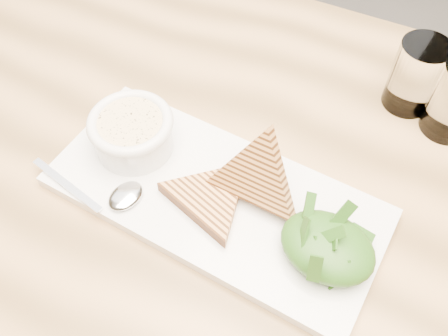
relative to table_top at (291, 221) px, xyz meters
The scene contains 14 objects.
floor 0.76m from the table_top, behind, with size 6.00×6.00×0.00m, color #605C59.
table_top is the anchor object (origin of this frame).
table_leg_bl 0.81m from the table_top, 147.42° to the left, with size 0.06×0.06×0.72m, color #B1834E.
platter 0.11m from the table_top, 157.52° to the right, with size 0.43×0.19×0.02m, color white.
soup_bowl 0.24m from the table_top, behind, with size 0.11×0.11×0.04m, color white.
soup 0.25m from the table_top, behind, with size 0.09×0.09×0.01m, color beige.
bowl_rim 0.25m from the table_top, behind, with size 0.11×0.11×0.01m, color white.
sandwich_flat 0.12m from the table_top, 150.44° to the right, with size 0.14×0.14×0.02m, color #CE8C4B, non-canonical shape.
sandwich_lean 0.10m from the table_top, 163.19° to the right, with size 0.14×0.14×0.08m, color #CE8C4B, non-canonical shape.
salad_base 0.09m from the table_top, 33.34° to the right, with size 0.11×0.09×0.04m, color #183C0D.
arugula_pile 0.10m from the table_top, 33.34° to the right, with size 0.11×0.10×0.05m, color #32661C, non-canonical shape.
spoon_bowl 0.22m from the table_top, 150.01° to the right, with size 0.04×0.05×0.01m, color silver.
spoon_handle 0.30m from the table_top, 152.78° to the right, with size 0.13×0.01×0.00m, color silver.
glass_near 0.28m from the table_top, 79.48° to the left, with size 0.07×0.07×0.11m, color white.
Camera 1 is at (0.30, -0.30, 1.31)m, focal length 40.00 mm.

